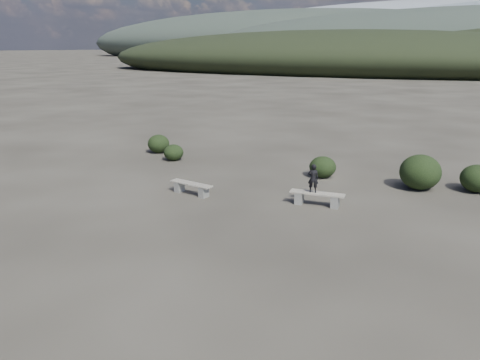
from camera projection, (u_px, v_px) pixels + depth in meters
The scene contains 10 objects.
ground at pixel (190, 254), 12.33m from camera, with size 1200.00×1200.00×0.00m, color #2D2A23.
bench_left at pixel (191, 187), 17.22m from camera, with size 1.79×0.57×0.44m.
bench_right at pixel (317, 198), 16.00m from camera, with size 1.90×0.63×0.47m.
seated_person at pixel (313, 178), 15.87m from camera, with size 0.36×0.24×0.99m, color black.
shrub_a at pixel (174, 152), 22.37m from camera, with size 0.94×0.94×0.77m, color black.
shrub_c at pixel (323, 167), 19.44m from camera, with size 1.11×1.11×0.89m, color black.
shrub_d at pixel (420, 172), 17.77m from camera, with size 1.53×1.53×1.34m, color black.
shrub_e at pixel (478, 178), 17.47m from camera, with size 1.25×1.25×1.04m, color black.
shrub_f at pixel (159, 144), 23.98m from camera, with size 1.11×1.11×0.94m, color black.
mountain_ridges at pixel (471, 38), 301.51m from camera, with size 500.00×400.00×56.00m.
Camera 1 is at (6.43, -9.41, 5.27)m, focal length 35.00 mm.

